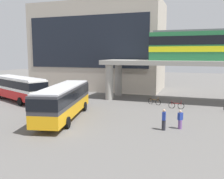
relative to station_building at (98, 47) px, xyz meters
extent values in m
plane|color=#605E5B|center=(6.96, -15.36, -7.46)|extent=(120.00, 120.00, 0.00)
cube|color=#B2A899|center=(0.00, 0.03, 0.00)|extent=(22.96, 10.01, 14.90)
cube|color=black|center=(0.00, -5.03, 0.74)|extent=(20.67, 0.10, 8.35)
cylinder|color=#9E9B93|center=(5.93, -10.46, -5.05)|extent=(1.10, 1.10, 4.81)
cylinder|color=#9E9B93|center=(5.93, -6.41, -5.05)|extent=(1.10, 1.10, 4.81)
cube|color=orange|center=(5.26, -21.65, -6.41)|extent=(4.84, 11.28, 1.10)
cube|color=#333338|center=(5.26, -21.65, -5.11)|extent=(4.84, 11.28, 1.50)
cube|color=black|center=(5.26, -21.65, -5.03)|extent=(4.88, 11.33, 0.96)
cube|color=silver|center=(5.26, -21.65, -4.30)|extent=(4.59, 10.72, 0.12)
cylinder|color=black|center=(3.27, -18.48, -6.96)|extent=(0.49, 1.04, 1.00)
cylinder|color=black|center=(5.71, -17.94, -6.96)|extent=(0.49, 1.04, 1.00)
cylinder|color=black|center=(4.71, -24.93, -6.96)|extent=(0.49, 1.04, 1.00)
cylinder|color=black|center=(7.15, -24.38, -6.96)|extent=(0.49, 1.04, 1.00)
cube|color=red|center=(-5.26, -15.44, -6.41)|extent=(11.02, 6.93, 1.10)
cube|color=white|center=(-5.26, -15.44, -5.11)|extent=(11.02, 6.93, 1.50)
cube|color=black|center=(-5.26, -15.44, -5.03)|extent=(11.07, 6.99, 0.96)
cube|color=silver|center=(-5.26, -15.44, -4.30)|extent=(10.47, 6.59, 0.12)
cylinder|color=black|center=(-7.92, -12.81, -6.96)|extent=(1.02, 0.68, 1.00)
cylinder|color=black|center=(-3.00, -17.88, -6.96)|extent=(1.02, 0.68, 1.00)
cylinder|color=black|center=(-1.94, -15.61, -6.96)|extent=(1.02, 0.68, 1.00)
torus|color=black|center=(15.72, -13.41, -7.12)|extent=(0.74, 0.09, 0.74)
torus|color=black|center=(14.68, -13.37, -7.12)|extent=(0.74, 0.09, 0.74)
cylinder|color=#B21E1E|center=(15.20, -13.39, -6.84)|extent=(1.05, 0.10, 0.05)
cylinder|color=#B21E1E|center=(14.68, -13.37, -6.82)|extent=(0.04, 0.04, 0.55)
cylinder|color=#B21E1E|center=(15.72, -13.41, -6.77)|extent=(0.04, 0.04, 0.65)
torus|color=black|center=(12.88, -12.05, -7.12)|extent=(0.71, 0.32, 0.74)
torus|color=black|center=(11.90, -11.67, -7.12)|extent=(0.71, 0.32, 0.74)
cylinder|color=#996626|center=(12.39, -11.86, -6.84)|extent=(1.00, 0.42, 0.05)
cylinder|color=#996626|center=(11.90, -11.67, -6.82)|extent=(0.04, 0.04, 0.55)
cylinder|color=#996626|center=(12.88, -12.05, -6.77)|extent=(0.04, 0.04, 0.65)
cylinder|color=#26262D|center=(14.92, -22.24, -7.03)|extent=(0.32, 0.32, 0.86)
cube|color=navy|center=(14.92, -22.24, -6.26)|extent=(0.26, 0.40, 0.68)
sphere|color=tan|center=(14.92, -22.24, -5.80)|extent=(0.23, 0.23, 0.23)
cylinder|color=#724C8C|center=(16.17, -21.43, -7.07)|extent=(0.32, 0.32, 0.78)
cube|color=navy|center=(16.17, -21.43, -6.37)|extent=(0.45, 0.48, 0.61)
sphere|color=tan|center=(16.17, -21.43, -5.96)|extent=(0.21, 0.21, 0.21)
camera|label=1|loc=(17.45, -42.68, -1.17)|focal=40.26mm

